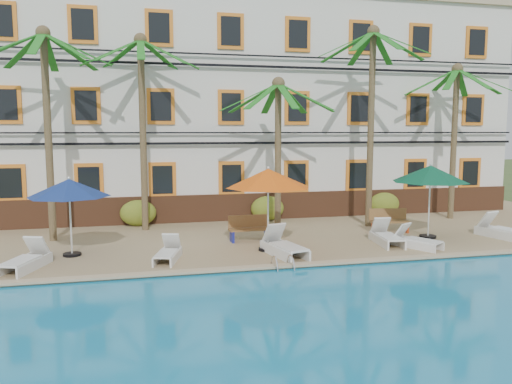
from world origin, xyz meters
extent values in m
plane|color=#384C23|center=(0.00, 0.00, 0.00)|extent=(100.00, 100.00, 0.00)
cube|color=tan|center=(0.00, 5.00, 0.12)|extent=(30.00, 12.00, 0.25)
cube|color=#177EAD|center=(0.00, -7.00, 0.10)|extent=(26.00, 12.00, 0.20)
cube|color=tan|center=(0.00, -0.90, 0.28)|extent=(30.00, 0.35, 0.06)
cube|color=silver|center=(0.00, 10.00, 5.25)|extent=(25.00, 6.00, 10.00)
cube|color=brown|center=(0.00, 6.94, 0.85)|extent=(25.00, 0.12, 1.20)
cube|color=tan|center=(0.00, 10.00, 10.35)|extent=(25.40, 6.40, 0.25)
cube|color=orange|center=(-10.50, 6.95, 2.15)|extent=(1.15, 0.10, 1.50)
cube|color=black|center=(-10.50, 6.90, 2.15)|extent=(0.85, 0.04, 1.20)
cube|color=orange|center=(-7.50, 6.95, 2.15)|extent=(1.15, 0.10, 1.50)
cube|color=black|center=(-7.50, 6.90, 2.15)|extent=(0.85, 0.04, 1.20)
cube|color=orange|center=(-4.50, 6.95, 2.15)|extent=(1.15, 0.10, 1.50)
cube|color=black|center=(-4.50, 6.90, 2.15)|extent=(0.85, 0.04, 1.20)
cube|color=orange|center=(-1.50, 6.95, 2.15)|extent=(1.15, 0.10, 1.50)
cube|color=black|center=(-1.50, 6.90, 2.15)|extent=(0.85, 0.04, 1.20)
cube|color=orange|center=(1.50, 6.95, 2.15)|extent=(1.15, 0.10, 1.50)
cube|color=black|center=(1.50, 6.90, 2.15)|extent=(0.85, 0.04, 1.20)
cube|color=orange|center=(4.50, 6.95, 2.15)|extent=(1.15, 0.10, 1.50)
cube|color=black|center=(4.50, 6.90, 2.15)|extent=(0.85, 0.04, 1.20)
cube|color=orange|center=(7.50, 6.95, 2.15)|extent=(1.15, 0.10, 1.50)
cube|color=black|center=(7.50, 6.90, 2.15)|extent=(0.85, 0.04, 1.20)
cube|color=orange|center=(10.50, 6.95, 2.15)|extent=(1.15, 0.10, 1.50)
cube|color=black|center=(10.50, 6.90, 2.15)|extent=(0.85, 0.04, 1.20)
cube|color=orange|center=(-10.50, 6.95, 5.25)|extent=(1.15, 0.10, 1.50)
cube|color=black|center=(-10.50, 6.90, 5.25)|extent=(0.85, 0.04, 1.20)
cube|color=orange|center=(-7.50, 6.95, 5.25)|extent=(1.15, 0.10, 1.50)
cube|color=black|center=(-7.50, 6.90, 5.25)|extent=(0.85, 0.04, 1.20)
cube|color=orange|center=(-4.50, 6.95, 5.25)|extent=(1.15, 0.10, 1.50)
cube|color=black|center=(-4.50, 6.90, 5.25)|extent=(0.85, 0.04, 1.20)
cube|color=orange|center=(-1.50, 6.95, 5.25)|extent=(1.15, 0.10, 1.50)
cube|color=black|center=(-1.50, 6.90, 5.25)|extent=(0.85, 0.04, 1.20)
cube|color=orange|center=(1.50, 6.95, 5.25)|extent=(1.15, 0.10, 1.50)
cube|color=black|center=(1.50, 6.90, 5.25)|extent=(0.85, 0.04, 1.20)
cube|color=orange|center=(4.50, 6.95, 5.25)|extent=(1.15, 0.10, 1.50)
cube|color=black|center=(4.50, 6.90, 5.25)|extent=(0.85, 0.04, 1.20)
cube|color=orange|center=(7.50, 6.95, 5.25)|extent=(1.15, 0.10, 1.50)
cube|color=black|center=(7.50, 6.90, 5.25)|extent=(0.85, 0.04, 1.20)
cube|color=orange|center=(10.50, 6.95, 5.25)|extent=(1.15, 0.10, 1.50)
cube|color=black|center=(10.50, 6.90, 5.25)|extent=(0.85, 0.04, 1.20)
cube|color=orange|center=(-10.50, 6.95, 8.45)|extent=(1.15, 0.10, 1.50)
cube|color=black|center=(-10.50, 6.90, 8.45)|extent=(0.85, 0.04, 1.20)
cube|color=orange|center=(-7.50, 6.95, 8.45)|extent=(1.15, 0.10, 1.50)
cube|color=black|center=(-7.50, 6.90, 8.45)|extent=(0.85, 0.04, 1.20)
cube|color=orange|center=(-4.50, 6.95, 8.45)|extent=(1.15, 0.10, 1.50)
cube|color=black|center=(-4.50, 6.90, 8.45)|extent=(0.85, 0.04, 1.20)
cube|color=orange|center=(-1.50, 6.95, 8.45)|extent=(1.15, 0.10, 1.50)
cube|color=black|center=(-1.50, 6.90, 8.45)|extent=(0.85, 0.04, 1.20)
cube|color=orange|center=(1.50, 6.95, 8.45)|extent=(1.15, 0.10, 1.50)
cube|color=black|center=(1.50, 6.90, 8.45)|extent=(0.85, 0.04, 1.20)
cube|color=orange|center=(4.50, 6.95, 8.45)|extent=(1.15, 0.10, 1.50)
cube|color=black|center=(4.50, 6.90, 8.45)|extent=(0.85, 0.04, 1.20)
cube|color=orange|center=(7.50, 6.95, 8.45)|extent=(1.15, 0.10, 1.50)
cube|color=black|center=(7.50, 6.90, 8.45)|extent=(0.85, 0.04, 1.20)
cube|color=orange|center=(10.50, 6.95, 8.45)|extent=(1.15, 0.10, 1.50)
cube|color=black|center=(10.50, 6.90, 8.45)|extent=(0.85, 0.04, 1.20)
cube|color=black|center=(0.00, 6.80, 3.70)|extent=(25.00, 0.08, 0.10)
cube|color=black|center=(0.00, 6.80, 4.15)|extent=(25.00, 0.08, 0.06)
cube|color=black|center=(0.00, 6.80, 7.00)|extent=(25.00, 0.08, 0.10)
cube|color=black|center=(0.00, 6.80, 7.45)|extent=(25.00, 0.08, 0.06)
cylinder|color=brown|center=(-8.58, 4.42, 3.93)|extent=(0.26, 0.26, 7.37)
sphere|color=brown|center=(-8.58, 4.42, 7.62)|extent=(0.50, 0.50, 0.50)
cube|color=#19691A|center=(-8.58, 5.56, 7.09)|extent=(0.28, 2.28, 1.09)
cube|color=#19691A|center=(-9.38, 5.22, 7.09)|extent=(1.81, 1.81, 1.09)
cube|color=#19691A|center=(-9.71, 4.42, 7.09)|extent=(2.28, 0.28, 1.09)
cube|color=#19691A|center=(-9.38, 3.62, 7.09)|extent=(1.81, 1.81, 1.09)
cube|color=#19691A|center=(-8.58, 3.29, 7.09)|extent=(0.28, 2.28, 1.09)
cube|color=#19691A|center=(-7.78, 3.62, 7.09)|extent=(1.81, 1.81, 1.09)
cube|color=#19691A|center=(-7.45, 4.42, 7.09)|extent=(2.28, 0.28, 1.09)
cube|color=#19691A|center=(-7.78, 5.22, 7.09)|extent=(1.81, 1.81, 1.09)
cylinder|color=brown|center=(-5.28, 5.67, 3.99)|extent=(0.26, 0.26, 7.49)
sphere|color=brown|center=(-5.28, 5.67, 7.74)|extent=(0.50, 0.50, 0.50)
cube|color=#19691A|center=(-5.28, 6.80, 7.21)|extent=(0.28, 2.28, 1.09)
cube|color=#19691A|center=(-6.08, 6.47, 7.21)|extent=(1.81, 1.81, 1.09)
cube|color=#19691A|center=(-6.41, 5.67, 7.21)|extent=(2.28, 0.28, 1.09)
cube|color=#19691A|center=(-6.08, 4.87, 7.21)|extent=(1.81, 1.81, 1.09)
cube|color=#19691A|center=(-5.28, 4.54, 7.21)|extent=(0.28, 2.28, 1.09)
cube|color=#19691A|center=(-4.48, 4.87, 7.21)|extent=(1.81, 1.81, 1.09)
cube|color=#19691A|center=(-4.14, 5.67, 7.21)|extent=(2.28, 0.28, 1.09)
cube|color=#19691A|center=(-4.48, 6.47, 7.21)|extent=(1.81, 1.81, 1.09)
cylinder|color=brown|center=(-0.17, 4.10, 3.14)|extent=(0.26, 0.26, 5.79)
sphere|color=brown|center=(-0.17, 4.10, 6.04)|extent=(0.50, 0.50, 0.50)
cube|color=#19691A|center=(-0.17, 5.23, 5.51)|extent=(0.28, 2.28, 1.09)
cube|color=#19691A|center=(-0.97, 4.90, 5.51)|extent=(1.81, 1.81, 1.09)
cube|color=#19691A|center=(-1.30, 4.10, 5.51)|extent=(2.28, 0.28, 1.09)
cube|color=#19691A|center=(-0.97, 3.30, 5.51)|extent=(1.81, 1.81, 1.09)
cube|color=#19691A|center=(-0.17, 2.96, 5.51)|extent=(0.28, 2.28, 1.09)
cube|color=#19691A|center=(0.63, 3.30, 5.51)|extent=(1.81, 1.81, 1.09)
cube|color=#19691A|center=(0.96, 4.10, 5.51)|extent=(2.28, 0.28, 1.09)
cube|color=#19691A|center=(0.63, 4.90, 5.51)|extent=(1.81, 1.81, 1.09)
cylinder|color=brown|center=(3.88, 4.42, 4.23)|extent=(0.26, 0.26, 7.96)
sphere|color=brown|center=(3.88, 4.42, 8.21)|extent=(0.50, 0.50, 0.50)
cube|color=#19691A|center=(3.88, 5.55, 7.68)|extent=(0.28, 2.28, 1.09)
cube|color=#19691A|center=(3.08, 5.22, 7.68)|extent=(1.81, 1.81, 1.09)
cube|color=#19691A|center=(2.75, 4.42, 7.68)|extent=(2.28, 0.28, 1.09)
cube|color=#19691A|center=(3.08, 3.62, 7.68)|extent=(1.81, 1.81, 1.09)
cube|color=#19691A|center=(3.88, 3.29, 7.68)|extent=(0.28, 2.28, 1.09)
cube|color=#19691A|center=(4.68, 3.62, 7.68)|extent=(1.81, 1.81, 1.09)
cube|color=#19691A|center=(5.01, 4.42, 7.68)|extent=(2.28, 0.28, 1.09)
cube|color=#19691A|center=(4.68, 5.22, 7.68)|extent=(1.81, 1.81, 1.09)
cylinder|color=brown|center=(8.38, 5.29, 3.60)|extent=(0.26, 0.26, 6.70)
sphere|color=brown|center=(8.38, 5.29, 6.95)|extent=(0.50, 0.50, 0.50)
cube|color=#19691A|center=(8.38, 6.42, 6.42)|extent=(0.28, 2.28, 1.09)
cube|color=#19691A|center=(7.58, 6.09, 6.42)|extent=(1.81, 1.81, 1.09)
cube|color=#19691A|center=(7.25, 5.29, 6.42)|extent=(2.28, 0.28, 1.09)
cube|color=#19691A|center=(7.58, 4.48, 6.42)|extent=(1.81, 1.81, 1.09)
cube|color=#19691A|center=(8.38, 4.15, 6.42)|extent=(0.28, 2.28, 1.09)
cube|color=#19691A|center=(9.18, 4.48, 6.42)|extent=(1.81, 1.81, 1.09)
cube|color=#19691A|center=(9.51, 5.29, 6.42)|extent=(2.28, 0.28, 1.09)
cube|color=#19691A|center=(9.18, 6.09, 6.42)|extent=(1.81, 1.81, 1.09)
ellipsoid|color=#21631C|center=(-5.55, 6.60, 0.80)|extent=(1.50, 0.90, 1.10)
ellipsoid|color=#21631C|center=(0.05, 6.60, 0.80)|extent=(1.50, 0.90, 1.10)
ellipsoid|color=#21631C|center=(5.72, 6.60, 0.80)|extent=(1.50, 0.90, 1.10)
cylinder|color=black|center=(-7.62, 1.88, 0.29)|extent=(0.57, 0.57, 0.08)
cylinder|color=silver|center=(-7.62, 1.88, 1.47)|extent=(0.06, 0.06, 2.45)
cone|color=navy|center=(-7.62, 1.88, 2.44)|extent=(2.55, 2.55, 0.56)
sphere|color=silver|center=(-7.62, 1.88, 2.75)|extent=(0.10, 0.10, 0.10)
cylinder|color=black|center=(-1.32, 1.16, 0.30)|extent=(0.63, 0.63, 0.09)
cylinder|color=silver|center=(-1.32, 1.16, 1.61)|extent=(0.06, 0.06, 2.71)
cone|color=#DF550D|center=(-1.32, 1.16, 2.68)|extent=(2.83, 2.83, 0.62)
sphere|color=silver|center=(-1.32, 1.16, 3.02)|extent=(0.10, 0.10, 0.10)
cylinder|color=black|center=(5.02, 1.75, 0.29)|extent=(0.63, 0.63, 0.09)
cylinder|color=silver|center=(5.02, 1.75, 1.59)|extent=(0.06, 0.06, 2.69)
cone|color=#09492F|center=(5.02, 1.75, 2.66)|extent=(2.80, 2.80, 0.62)
sphere|color=silver|center=(5.02, 1.75, 2.99)|extent=(0.10, 0.10, 0.10)
cube|color=silver|center=(-8.79, 0.23, 0.57)|extent=(1.00, 1.44, 0.06)
cube|color=silver|center=(-8.50, 1.09, 0.81)|extent=(0.73, 0.66, 0.66)
cube|color=silver|center=(-9.00, 0.57, 0.40)|extent=(0.67, 1.78, 0.30)
cube|color=silver|center=(-8.42, 0.37, 0.40)|extent=(0.67, 1.78, 0.30)
cube|color=silver|center=(-4.72, 0.33, 0.53)|extent=(0.82, 1.25, 0.05)
cube|color=silver|center=(-4.50, 1.10, 0.74)|extent=(0.63, 0.55, 0.57)
cube|color=silver|center=(-4.92, 0.62, 0.38)|extent=(0.50, 1.59, 0.27)
cube|color=silver|center=(-4.41, 0.47, 0.38)|extent=(0.50, 1.59, 0.27)
cube|color=silver|center=(-0.93, 0.07, 0.60)|extent=(0.97, 1.55, 0.07)
cube|color=silver|center=(-1.15, 1.04, 0.86)|extent=(0.77, 0.67, 0.72)
cube|color=silver|center=(-1.31, 0.27, 0.42)|extent=(0.53, 2.01, 0.33)
cube|color=silver|center=(-0.67, 0.42, 0.42)|extent=(0.53, 2.01, 0.33)
cube|color=silver|center=(2.95, 0.83, 0.57)|extent=(0.75, 1.38, 0.06)
cube|color=silver|center=(3.06, 1.73, 0.81)|extent=(0.66, 0.55, 0.66)
cube|color=silver|center=(2.68, 1.11, 0.40)|extent=(0.27, 1.87, 0.30)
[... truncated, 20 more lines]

